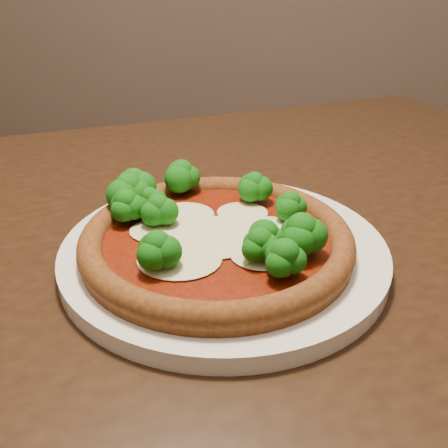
{
  "coord_description": "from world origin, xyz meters",
  "views": [
    {
      "loc": [
        0.04,
        -0.64,
        1.03
      ],
      "look_at": [
        0.01,
        -0.21,
        0.79
      ],
      "focal_mm": 40.0,
      "sensor_mm": 36.0,
      "label": 1
    }
  ],
  "objects": [
    {
      "name": "dining_table",
      "position": [
        -0.04,
        -0.14,
        0.66
      ],
      "size": [
        1.48,
        1.27,
        0.75
      ],
      "rotation": [
        0.0,
        0.0,
        0.42
      ],
      "color": "black",
      "rests_on": "floor"
    },
    {
      "name": "plate",
      "position": [
        0.01,
        -0.21,
        0.76
      ],
      "size": [
        0.33,
        0.33,
        0.02
      ],
      "primitive_type": "cylinder",
      "color": "white",
      "rests_on": "dining_table"
    },
    {
      "name": "pizza",
      "position": [
        -0.0,
        -0.22,
        0.79
      ],
      "size": [
        0.27,
        0.27,
        0.06
      ],
      "rotation": [
        0.0,
        0.0,
        -0.18
      ],
      "color": "brown",
      "rests_on": "plate"
    }
  ]
}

